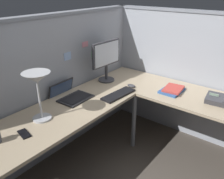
# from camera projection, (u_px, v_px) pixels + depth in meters

# --- Properties ---
(ground_plane) EXTENTS (6.80, 6.80, 0.00)m
(ground_plane) POSITION_uv_depth(u_px,v_px,m) (137.00, 157.00, 2.75)
(ground_plane) COLOR #4C443D
(cubicle_wall_back) EXTENTS (2.57, 0.12, 1.58)m
(cubicle_wall_back) POSITION_uv_depth(u_px,v_px,m) (57.00, 86.00, 2.65)
(cubicle_wall_back) COLOR #999EA8
(cubicle_wall_back) RESTS_ON ground
(cubicle_wall_right) EXTENTS (0.12, 2.37, 1.58)m
(cubicle_wall_right) POSITION_uv_depth(u_px,v_px,m) (196.00, 78.00, 2.90)
(cubicle_wall_right) COLOR #999EA8
(cubicle_wall_right) RESTS_ON ground
(desk) EXTENTS (2.35, 2.15, 0.73)m
(desk) POSITION_uv_depth(u_px,v_px,m) (136.00, 117.00, 2.36)
(desk) COLOR tan
(desk) RESTS_ON ground
(monitor) EXTENTS (0.46, 0.20, 0.50)m
(monitor) POSITION_uv_depth(u_px,v_px,m) (106.00, 58.00, 2.86)
(monitor) COLOR #38383D
(monitor) RESTS_ON desk
(laptop) EXTENTS (0.35, 0.39, 0.22)m
(laptop) POSITION_uv_depth(u_px,v_px,m) (69.00, 95.00, 2.54)
(laptop) COLOR #232326
(laptop) RESTS_ON desk
(keyboard) EXTENTS (0.44, 0.17, 0.02)m
(keyboard) POSITION_uv_depth(u_px,v_px,m) (119.00, 94.00, 2.58)
(keyboard) COLOR black
(keyboard) RESTS_ON desk
(computer_mouse) EXTENTS (0.06, 0.10, 0.03)m
(computer_mouse) POSITION_uv_depth(u_px,v_px,m) (131.00, 86.00, 2.78)
(computer_mouse) COLOR #38383D
(computer_mouse) RESTS_ON desk
(desk_lamp_dome) EXTENTS (0.24, 0.24, 0.44)m
(desk_lamp_dome) POSITION_uv_depth(u_px,v_px,m) (37.00, 82.00, 1.99)
(desk_lamp_dome) COLOR #B7BABF
(desk_lamp_dome) RESTS_ON desk
(cell_phone) EXTENTS (0.10, 0.15, 0.01)m
(cell_phone) POSITION_uv_depth(u_px,v_px,m) (24.00, 134.00, 1.91)
(cell_phone) COLOR black
(cell_phone) RESTS_ON desk
(office_phone) EXTENTS (0.21, 0.22, 0.11)m
(office_phone) POSITION_uv_depth(u_px,v_px,m) (217.00, 100.00, 2.41)
(office_phone) COLOR #38383D
(office_phone) RESTS_ON desk
(book_stack) EXTENTS (0.30, 0.23, 0.04)m
(book_stack) POSITION_uv_depth(u_px,v_px,m) (172.00, 90.00, 2.66)
(book_stack) COLOR #335999
(book_stack) RESTS_ON desk
(pinned_note_leftmost) EXTENTS (0.10, 0.00, 0.09)m
(pinned_note_leftmost) POSITION_uv_depth(u_px,v_px,m) (68.00, 56.00, 2.59)
(pinned_note_leftmost) COLOR #99B7E5
(pinned_note_middle) EXTENTS (0.09, 0.00, 0.08)m
(pinned_note_middle) POSITION_uv_depth(u_px,v_px,m) (94.00, 54.00, 2.93)
(pinned_note_middle) COLOR #8CCC99
(pinned_note_rightmost) EXTENTS (0.10, 0.00, 0.06)m
(pinned_note_rightmost) POSITION_uv_depth(u_px,v_px,m) (85.00, 44.00, 2.76)
(pinned_note_rightmost) COLOR pink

